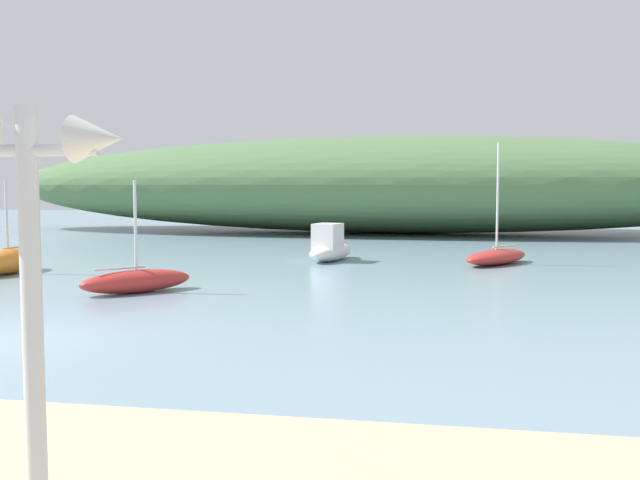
{
  "coord_description": "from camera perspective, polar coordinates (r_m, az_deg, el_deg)",
  "views": [
    {
      "loc": [
        7.84,
        -10.93,
        2.76
      ],
      "look_at": [
        4.55,
        7.43,
        1.3
      ],
      "focal_mm": 39.43,
      "sensor_mm": 36.0,
      "label": 1
    }
  ],
  "objects": [
    {
      "name": "distant_hill",
      "position": [
        41.11,
        5.95,
        4.48
      ],
      "size": [
        47.26,
        11.98,
        5.54
      ],
      "primitive_type": "ellipsoid",
      "color": "#517547",
      "rests_on": "ground"
    },
    {
      "name": "sailboat_inner_mooring",
      "position": [
        25.17,
        14.13,
        -1.29
      ],
      "size": [
        2.84,
        3.41,
        4.22
      ],
      "color": "#B72D28",
      "rests_on": "ground"
    },
    {
      "name": "motorboat_mid_channel",
      "position": [
        25.54,
        0.81,
        -0.61
      ],
      "size": [
        1.74,
        3.18,
        1.38
      ],
      "color": "white",
      "rests_on": "ground"
    },
    {
      "name": "sailboat_outer_mooring",
      "position": [
        23.96,
        -23.98,
        -1.55
      ],
      "size": [
        1.08,
        2.82,
        2.9
      ],
      "color": "orange",
      "rests_on": "ground"
    },
    {
      "name": "sailboat_centre_water",
      "position": [
        18.67,
        -14.67,
        -3.21
      ],
      "size": [
        2.64,
        2.76,
        2.88
      ],
      "color": "#B72D28",
      "rests_on": "ground"
    }
  ]
}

